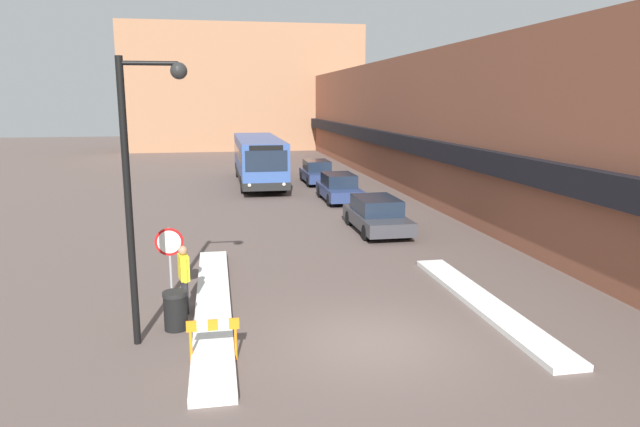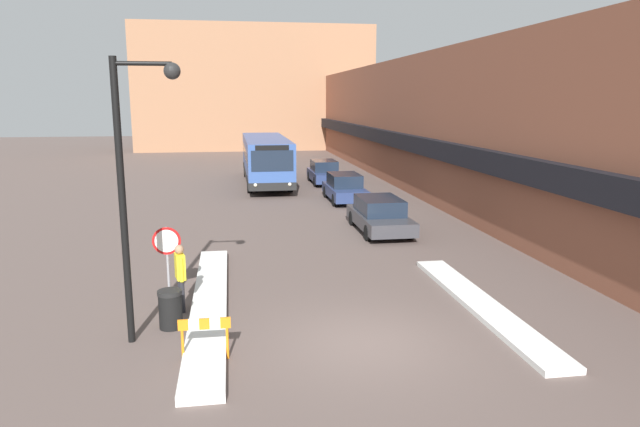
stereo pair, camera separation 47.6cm
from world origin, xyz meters
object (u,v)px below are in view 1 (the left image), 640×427
object	(u,v)px
parked_car_back	(317,172)
pedestrian	(184,272)
parked_car_front	(377,215)
trash_bin	(176,310)
stop_sign	(170,249)
construction_barricade	(213,332)
city_bus	(258,159)
street_lamp	(140,171)
parked_car_middle	(339,188)

from	to	relation	value
parked_car_back	pedestrian	bearing A→B (deg)	-108.46
parked_car_front	pedestrian	bearing A→B (deg)	-132.75
pedestrian	trash_bin	xyz separation A→B (m)	(-0.17, -1.15, -0.59)
stop_sign	construction_barricade	xyz separation A→B (m)	(1.13, -3.84, -0.85)
city_bus	stop_sign	world-z (taller)	city_bus
parked_car_front	construction_barricade	distance (m)	13.10
city_bus	street_lamp	bearing A→B (deg)	-100.04
trash_bin	parked_car_back	bearing A→B (deg)	72.01
parked_car_back	construction_barricade	world-z (taller)	parked_car_back
stop_sign	pedestrian	size ratio (longest dim) A/B	1.18
city_bus	pedestrian	bearing A→B (deg)	-99.11
city_bus	construction_barricade	size ratio (longest dim) A/B	10.92
city_bus	parked_car_middle	distance (m)	8.32
parked_car_back	city_bus	bearing A→B (deg)	173.64
parked_car_front	construction_barricade	world-z (taller)	parked_car_front
parked_car_middle	construction_barricade	size ratio (longest dim) A/B	4.05
parked_car_middle	street_lamp	xyz separation A→B (m)	(-8.22, -17.44, 3.19)
parked_car_middle	parked_car_back	world-z (taller)	parked_car_back
parked_car_back	stop_sign	bearing A→B (deg)	-109.98
parked_car_back	parked_car_front	bearing A→B (deg)	-90.00
stop_sign	street_lamp	distance (m)	3.57
stop_sign	street_lamp	size ratio (longest dim) A/B	0.33
parked_car_middle	street_lamp	size ratio (longest dim) A/B	0.70
parked_car_front	parked_car_middle	xyz separation A→B (m)	(0.00, 7.48, 0.03)
parked_car_back	trash_bin	distance (m)	24.87
parked_car_back	street_lamp	size ratio (longest dim) A/B	0.70
parked_car_front	stop_sign	distance (m)	10.84
street_lamp	construction_barricade	xyz separation A→B (m)	(1.44, -1.25, -3.28)
pedestrian	construction_barricade	size ratio (longest dim) A/B	1.62
city_bus	pedestrian	world-z (taller)	city_bus
parked_car_middle	parked_car_back	xyz separation A→B (m)	(-0.00, 6.90, 0.01)
parked_car_back	construction_barricade	xyz separation A→B (m)	(-6.78, -25.59, -0.09)
stop_sign	trash_bin	distance (m)	2.18
stop_sign	pedestrian	world-z (taller)	stop_sign
parked_car_back	pedestrian	size ratio (longest dim) A/B	2.48
stop_sign	trash_bin	size ratio (longest dim) A/B	2.21
parked_car_middle	parked_car_back	distance (m)	6.90
pedestrian	trash_bin	world-z (taller)	pedestrian
parked_car_front	parked_car_back	world-z (taller)	parked_car_back
city_bus	construction_barricade	distance (m)	26.20
stop_sign	trash_bin	xyz separation A→B (m)	(0.22, -1.91, -1.04)
stop_sign	street_lamp	bearing A→B (deg)	-96.87
parked_car_front	trash_bin	bearing A→B (deg)	-129.63
parked_car_middle	trash_bin	distance (m)	18.43
parked_car_front	parked_car_middle	distance (m)	7.48
parked_car_front	street_lamp	world-z (taller)	street_lamp
parked_car_middle	pedestrian	world-z (taller)	pedestrian
street_lamp	construction_barricade	world-z (taller)	street_lamp
parked_car_middle	city_bus	bearing A→B (deg)	117.61
stop_sign	construction_barricade	size ratio (longest dim) A/B	1.91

